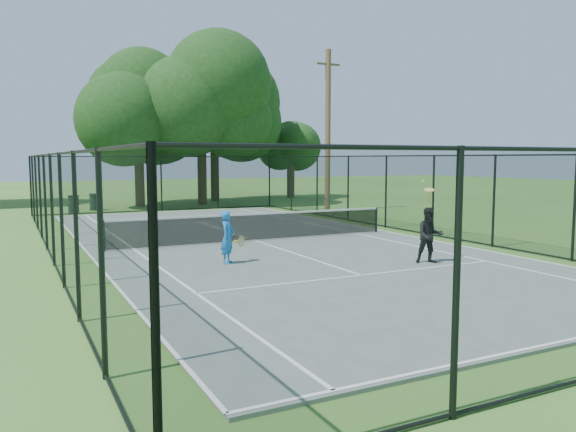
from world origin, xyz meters
name	(u,v)px	position (x,y,z in m)	size (l,w,h in m)	color
ground	(256,242)	(0.00, 0.00, 0.00)	(120.00, 120.00, 0.00)	#336121
tennis_court	(256,242)	(0.00, 0.00, 0.03)	(11.00, 24.00, 0.06)	#56655E
tennis_net	(256,226)	(0.00, 0.00, 0.58)	(10.08, 0.08, 0.95)	black
fence	(256,199)	(0.00, 0.00, 1.50)	(13.10, 26.10, 3.00)	black
tree_near_left	(138,107)	(-0.42, 16.58, 5.88)	(7.33, 7.33, 9.56)	#332114
tree_near_mid	(201,113)	(3.36, 16.23, 5.68)	(7.04, 7.04, 9.21)	#332114
tree_near_right	(214,113)	(4.99, 18.48, 5.90)	(6.72, 6.72, 9.28)	#332114
tree_far_right	(291,151)	(11.05, 19.16, 3.39)	(4.15, 4.15, 5.48)	#332114
trash_bin_left	(73,204)	(-4.48, 13.69, 0.48)	(0.58, 0.58, 0.95)	black
trash_bin_right	(95,202)	(-3.24, 15.10, 0.47)	(0.58, 0.58, 0.93)	black
utility_pole	(328,130)	(8.16, 9.00, 4.40)	(1.40, 0.30, 8.68)	#4C3823
player_blue	(228,237)	(-2.32, -3.48, 0.77)	(0.88, 0.62, 1.42)	blue
player_black	(430,235)	(2.55, -5.86, 0.81)	(0.90, 1.01, 2.22)	black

